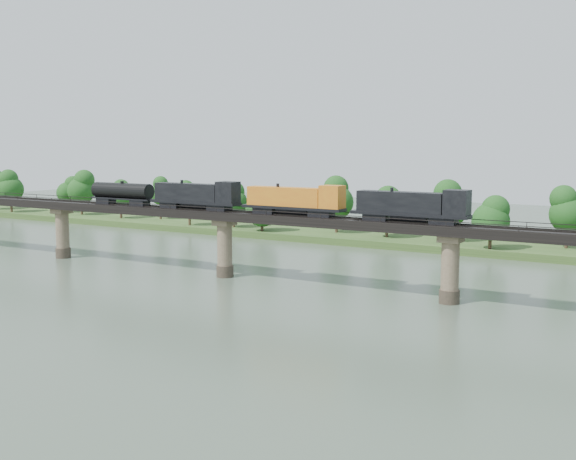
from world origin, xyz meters
The scene contains 6 objects.
ground centered at (0.00, 0.00, 0.00)m, with size 400.00×400.00×0.00m, color #3B4B3B.
far_bank centered at (0.00, 85.00, 0.80)m, with size 300.00×24.00×1.60m, color #304D1F.
bridge centered at (0.00, 30.00, 5.46)m, with size 236.00×30.00×11.50m.
bridge_superstructure centered at (0.00, 30.00, 11.79)m, with size 220.00×4.90×0.75m.
far_treeline centered at (-8.21, 80.52, 8.83)m, with size 289.06×17.54×13.60m.
freight_train centered at (7.14, 30.00, 13.91)m, with size 73.26×2.85×5.04m.
Camera 1 is at (72.25, -70.33, 23.62)m, focal length 45.00 mm.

